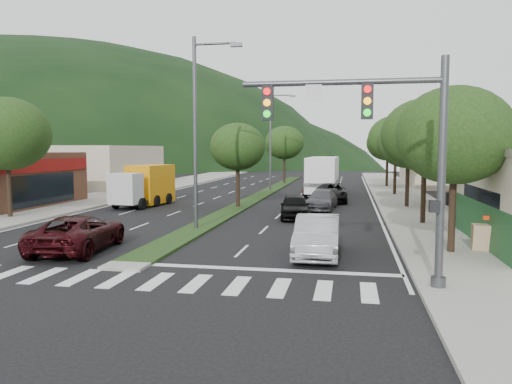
% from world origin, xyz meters
% --- Properties ---
extents(ground, '(160.00, 160.00, 0.00)m').
position_xyz_m(ground, '(0.00, 0.00, 0.00)').
color(ground, black).
rests_on(ground, ground).
extents(sidewalk_right, '(5.00, 90.00, 0.15)m').
position_xyz_m(sidewalk_right, '(12.50, 25.00, 0.07)').
color(sidewalk_right, gray).
rests_on(sidewalk_right, ground).
extents(sidewalk_left, '(6.00, 90.00, 0.15)m').
position_xyz_m(sidewalk_left, '(-13.00, 25.00, 0.07)').
color(sidewalk_left, gray).
rests_on(sidewalk_left, ground).
extents(median, '(1.60, 56.00, 0.12)m').
position_xyz_m(median, '(0.00, 28.00, 0.06)').
color(median, '#1E3413').
rests_on(median, ground).
extents(crosswalk, '(19.00, 2.20, 0.01)m').
position_xyz_m(crosswalk, '(0.00, -2.00, 0.01)').
color(crosswalk, silver).
rests_on(crosswalk, ground).
extents(traffic_signal, '(6.12, 0.40, 7.00)m').
position_xyz_m(traffic_signal, '(9.03, -1.54, 4.65)').
color(traffic_signal, '#47494C').
rests_on(traffic_signal, ground).
extents(gas_canopy, '(12.20, 8.20, 5.25)m').
position_xyz_m(gas_canopy, '(19.00, 22.00, 4.65)').
color(gas_canopy, silver).
rests_on(gas_canopy, ground).
extents(bldg_left_far, '(9.00, 14.00, 4.60)m').
position_xyz_m(bldg_left_far, '(-19.00, 34.00, 2.30)').
color(bldg_left_far, beige).
rests_on(bldg_left_far, ground).
extents(bldg_right_far, '(10.00, 16.00, 5.20)m').
position_xyz_m(bldg_right_far, '(19.50, 44.00, 2.60)').
color(bldg_right_far, beige).
rests_on(bldg_right_far, ground).
extents(hill_far, '(176.00, 132.00, 82.00)m').
position_xyz_m(hill_far, '(-80.00, 110.00, 0.00)').
color(hill_far, black).
rests_on(hill_far, ground).
extents(tree_r_a, '(4.60, 4.60, 6.63)m').
position_xyz_m(tree_r_a, '(12.00, 4.00, 4.82)').
color(tree_r_a, black).
rests_on(tree_r_a, sidewalk_right).
extents(tree_r_b, '(4.80, 4.80, 6.94)m').
position_xyz_m(tree_r_b, '(12.00, 12.00, 5.04)').
color(tree_r_b, black).
rests_on(tree_r_b, sidewalk_right).
extents(tree_r_c, '(4.40, 4.40, 6.48)m').
position_xyz_m(tree_r_c, '(12.00, 20.00, 4.75)').
color(tree_r_c, black).
rests_on(tree_r_c, sidewalk_right).
extents(tree_r_d, '(5.00, 5.00, 7.17)m').
position_xyz_m(tree_r_d, '(12.00, 30.00, 5.18)').
color(tree_r_d, black).
rests_on(tree_r_d, sidewalk_right).
extents(tree_r_e, '(4.60, 4.60, 6.71)m').
position_xyz_m(tree_r_e, '(12.00, 40.00, 4.89)').
color(tree_r_e, black).
rests_on(tree_r_e, sidewalk_right).
extents(tree_med_near, '(4.00, 4.00, 6.02)m').
position_xyz_m(tree_med_near, '(0.00, 18.00, 4.43)').
color(tree_med_near, black).
rests_on(tree_med_near, median).
extents(tree_med_far, '(4.80, 4.80, 6.94)m').
position_xyz_m(tree_med_far, '(0.00, 44.00, 5.01)').
color(tree_med_far, black).
rests_on(tree_med_far, median).
extents(tree_l_a, '(5.20, 5.20, 7.25)m').
position_xyz_m(tree_l_a, '(-12.50, 10.00, 5.18)').
color(tree_l_a, black).
rests_on(tree_l_a, sidewalk_left).
extents(streetlight_near, '(2.60, 0.25, 10.00)m').
position_xyz_m(streetlight_near, '(0.21, 8.00, 5.58)').
color(streetlight_near, '#47494C').
rests_on(streetlight_near, ground).
extents(streetlight_mid, '(2.60, 0.25, 10.00)m').
position_xyz_m(streetlight_mid, '(0.21, 33.00, 5.58)').
color(streetlight_mid, '#47494C').
rests_on(streetlight_mid, ground).
extents(sedan_silver, '(1.80, 4.92, 1.61)m').
position_xyz_m(sedan_silver, '(6.68, 2.83, 0.81)').
color(sedan_silver, '#B3B5BB').
rests_on(sedan_silver, ground).
extents(suv_maroon, '(3.07, 5.71, 1.53)m').
position_xyz_m(suv_maroon, '(-3.25, 2.00, 0.76)').
color(suv_maroon, black).
rests_on(suv_maroon, ground).
extents(car_queue_a, '(2.26, 4.55, 1.49)m').
position_xyz_m(car_queue_a, '(4.64, 13.38, 0.74)').
color(car_queue_a, black).
rests_on(car_queue_a, ground).
extents(car_queue_b, '(2.36, 4.86, 1.36)m').
position_xyz_m(car_queue_b, '(6.00, 18.38, 0.68)').
color(car_queue_b, '#4A494E').
rests_on(car_queue_b, ground).
extents(car_queue_c, '(1.62, 4.36, 1.43)m').
position_xyz_m(car_queue_c, '(4.70, 28.38, 0.71)').
color(car_queue_c, '#460B0F').
rests_on(car_queue_c, ground).
extents(car_queue_d, '(2.80, 5.54, 1.50)m').
position_xyz_m(car_queue_d, '(6.45, 23.38, 0.75)').
color(car_queue_d, black).
rests_on(car_queue_d, ground).
extents(box_truck, '(3.02, 6.39, 3.04)m').
position_xyz_m(box_truck, '(-7.15, 18.19, 1.44)').
color(box_truck, silver).
rests_on(box_truck, ground).
extents(motorhome, '(3.00, 9.15, 3.50)m').
position_xyz_m(motorhome, '(5.50, 29.36, 1.86)').
color(motorhome, white).
rests_on(motorhome, ground).
extents(a_frame_sign, '(0.71, 0.80, 1.47)m').
position_xyz_m(a_frame_sign, '(13.21, 4.37, 0.80)').
color(a_frame_sign, tan).
rests_on(a_frame_sign, sidewalk_right).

